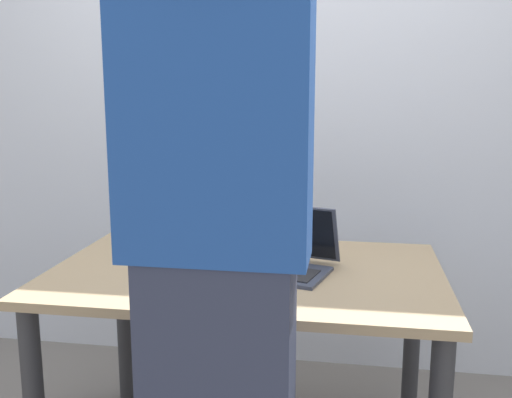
% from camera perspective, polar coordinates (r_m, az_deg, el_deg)
% --- Properties ---
extents(desk, '(1.36, 0.87, 0.75)m').
position_cam_1_polar(desk, '(2.10, -0.93, -9.75)').
color(desk, '#9E8460').
rests_on(desk, ground).
extents(laptop, '(0.39, 0.38, 0.22)m').
position_cam_1_polar(laptop, '(2.05, 2.77, -5.53)').
color(laptop, '#383D4C').
rests_on(laptop, desk).
extents(beer_bottle_brown, '(0.07, 0.07, 0.29)m').
position_cam_1_polar(beer_bottle_brown, '(2.32, -8.21, -2.22)').
color(beer_bottle_brown, '#333333').
rests_on(beer_bottle_brown, desk).
extents(beer_bottle_dark, '(0.07, 0.07, 0.30)m').
position_cam_1_polar(beer_bottle_dark, '(2.26, -4.87, -2.26)').
color(beer_bottle_dark, '#472B14').
rests_on(beer_bottle_dark, desk).
extents(beer_bottle_amber, '(0.06, 0.06, 0.27)m').
position_cam_1_polar(beer_bottle_amber, '(2.16, -8.18, -3.24)').
color(beer_bottle_amber, '#1E5123').
rests_on(beer_bottle_amber, desk).
extents(beer_bottle_green, '(0.07, 0.07, 0.32)m').
position_cam_1_polar(beer_bottle_green, '(2.13, -4.74, -2.96)').
color(beer_bottle_green, brown).
rests_on(beer_bottle_green, desk).
extents(person_figure, '(0.45, 0.27, 1.85)m').
position_cam_1_polar(person_figure, '(1.43, -3.91, -6.72)').
color(person_figure, '#2D3347').
rests_on(person_figure, ground).
extents(back_wall, '(6.00, 0.10, 2.60)m').
position_cam_1_polar(back_wall, '(2.86, 2.30, 9.30)').
color(back_wall, silver).
rests_on(back_wall, ground).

